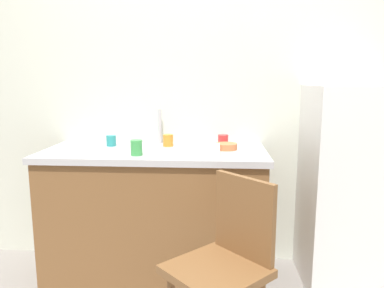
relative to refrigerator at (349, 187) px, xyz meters
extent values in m
cube|color=silver|center=(-1.05, 0.33, 0.65)|extent=(4.80, 0.10, 2.60)
cube|color=brown|center=(-1.27, -0.02, -0.23)|extent=(1.42, 0.60, 0.85)
cube|color=#B7B7BC|center=(-1.27, -0.02, 0.22)|extent=(1.46, 0.64, 0.04)
cylinder|color=#B7B7BC|center=(-1.27, 0.23, 0.36)|extent=(0.02, 0.02, 0.24)
cube|color=white|center=(0.00, 0.00, 0.00)|extent=(0.55, 0.56, 1.31)
cube|color=brown|center=(-0.86, -0.79, -0.19)|extent=(0.57, 0.57, 0.04)
cube|color=brown|center=(-0.72, -0.66, 0.03)|extent=(0.27, 0.28, 0.40)
cube|color=white|center=(-0.98, -0.13, 0.26)|extent=(0.28, 0.20, 0.05)
cylinder|color=#C67042|center=(-0.80, 0.02, 0.26)|extent=(0.15, 0.15, 0.04)
cylinder|color=red|center=(-0.82, 0.16, 0.28)|extent=(0.07, 0.07, 0.08)
cylinder|color=green|center=(-1.35, -0.20, 0.28)|extent=(0.07, 0.07, 0.09)
cylinder|color=teal|center=(-1.59, 0.10, 0.27)|extent=(0.07, 0.07, 0.07)
cylinder|color=orange|center=(-1.20, 0.12, 0.28)|extent=(0.07, 0.07, 0.08)
camera|label=1|loc=(-0.86, -2.38, 0.69)|focal=34.55mm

